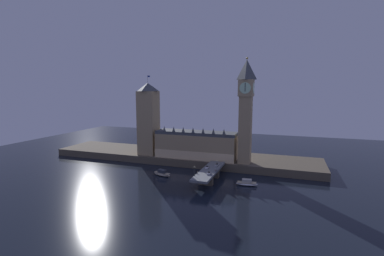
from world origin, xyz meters
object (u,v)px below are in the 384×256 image
Objects in this scene: street_lamp_near at (194,170)px; street_lamp_mid at (217,164)px; clock_tower at (246,108)px; car_southbound_trail at (217,165)px; boat_upstream at (162,174)px; victoria_tower at (148,119)px; boat_downstream at (247,183)px; car_northbound_lead at (207,167)px; car_southbound_lead at (209,173)px; pedestrian_near_rail at (197,173)px; pedestrian_mid_walk at (215,170)px.

street_lamp_near is 17.83m from street_lamp_mid.
car_southbound_trail is (-15.38, -19.87, -37.42)m from clock_tower.
clock_tower is at bearing 31.50° from boat_upstream.
boat_downstream is (85.32, -34.31, -33.38)m from victoria_tower.
car_northbound_lead is (58.84, -30.46, -26.90)m from victoria_tower.
boat_upstream is at bearing -179.33° from street_lamp_mid.
car_southbound_lead is at bearing -160.14° from boat_downstream.
pedestrian_near_rail is at bearing -37.99° from victoria_tower.
car_northbound_lead is at bearing 157.16° from street_lamp_mid.
car_northbound_lead is at bearing -27.37° from victoria_tower.
street_lamp_near reaches higher than pedestrian_near_rail.
car_northbound_lead is 31.81m from boat_upstream.
car_southbound_lead is 6.60m from pedestrian_mid_walk.
boat_downstream is at bearing 19.86° from car_southbound_lead.
pedestrian_mid_walk is 4.38m from street_lamp_mid.
pedestrian_mid_walk is at bearing -3.08° from boat_upstream.
pedestrian_mid_walk is 0.12× the size of boat_downstream.
car_southbound_trail is at bearing 17.69° from boat_upstream.
clock_tower is 51.67m from pedestrian_mid_walk.
boat_downstream is at bearing 25.54° from street_lamp_near.
car_southbound_trail is at bearing 103.96° from street_lamp_mid.
street_lamp_mid reaches higher than street_lamp_near.
car_northbound_lead is 13.88m from pedestrian_near_rail.
street_lamp_near is at bearing -26.80° from boat_upstream.
pedestrian_near_rail is at bearing -19.51° from boat_upstream.
boat_upstream is (-50.95, -31.22, -43.80)m from clock_tower.
victoria_tower is at bearing 153.12° from street_lamp_mid.
boat_downstream is (21.87, -11.67, -6.50)m from car_southbound_trail.
pedestrian_mid_walk is (2.31, 6.18, 0.13)m from car_southbound_lead.
pedestrian_near_rail is 5.05m from street_lamp_near.
street_lamp_near is (-2.71, -17.81, 3.03)m from car_northbound_lead.
street_lamp_mid is 39.59m from boat_upstream.
street_lamp_mid is (10.03, 14.72, 0.68)m from street_lamp_near.
pedestrian_mid_walk is (-13.07, -33.26, -37.32)m from clock_tower.
boat_upstream is at bearing 153.20° from street_lamp_near.
pedestrian_mid_walk is at bearing -80.22° from car_southbound_trail.
victoria_tower reaches higher than car_southbound_lead.
car_northbound_lead is 1.02× the size of car_southbound_lead.
boat_upstream is at bearing -173.49° from car_northbound_lead.
clock_tower reaches higher than pedestrian_near_rail.
car_southbound_lead is (63.46, -42.21, -26.91)m from victoria_tower.
street_lamp_near is (-7.33, -6.05, 3.04)m from car_southbound_lead.
street_lamp_near is at bearing -124.28° from street_lamp_mid.
pedestrian_mid_walk is 0.27× the size of street_lamp_near.
car_southbound_trail is (63.46, -22.64, -26.89)m from victoria_tower.
clock_tower is at bearing 63.48° from street_lamp_near.
victoria_tower reaches higher than street_lamp_mid.
car_northbound_lead is 8.77m from street_lamp_mid.
car_southbound_trail is 22.59m from pedestrian_near_rail.
street_lamp_near is at bearing -105.96° from car_southbound_trail.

